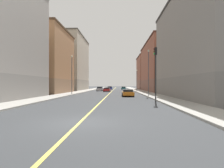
{
  "coord_description": "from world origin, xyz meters",
  "views": [
    {
      "loc": [
        2.14,
        -10.15,
        2.1
      ],
      "look_at": [
        0.3,
        41.17,
        2.22
      ],
      "focal_mm": 29.88,
      "sensor_mm": 36.0,
      "label": 1
    }
  ],
  "objects_px": {
    "street_lamp_right_near": "(72,71)",
    "building_left_far": "(151,73)",
    "car_orange": "(128,93)",
    "car_silver": "(100,89)",
    "building_right_distant": "(69,64)",
    "car_red": "(107,90)",
    "building_left_mid": "(164,67)",
    "car_blue": "(110,88)",
    "street_lamp_left_far": "(137,78)",
    "car_teal": "(124,88)",
    "street_lamp_left_near": "(149,68)",
    "building_left_near": "(210,46)",
    "building_right_midblock": "(43,61)",
    "traffic_light_left_near": "(156,67)"
  },
  "relations": [
    {
      "from": "traffic_light_left_near",
      "to": "car_silver",
      "type": "height_order",
      "value": "traffic_light_left_near"
    },
    {
      "from": "street_lamp_left_near",
      "to": "street_lamp_left_far",
      "type": "relative_size",
      "value": 1.3
    },
    {
      "from": "car_orange",
      "to": "car_blue",
      "type": "xyz_separation_m",
      "value": [
        -5.14,
        43.02,
        0.03
      ]
    },
    {
      "from": "building_right_distant",
      "to": "car_red",
      "type": "distance_m",
      "value": 21.02
    },
    {
      "from": "building_right_distant",
      "to": "car_orange",
      "type": "bearing_deg",
      "value": -59.84
    },
    {
      "from": "street_lamp_left_near",
      "to": "building_left_far",
      "type": "bearing_deg",
      "value": 79.48
    },
    {
      "from": "building_right_midblock",
      "to": "car_orange",
      "type": "relative_size",
      "value": 3.93
    },
    {
      "from": "building_right_distant",
      "to": "car_orange",
      "type": "relative_size",
      "value": 5.29
    },
    {
      "from": "building_right_midblock",
      "to": "car_teal",
      "type": "bearing_deg",
      "value": 59.58
    },
    {
      "from": "street_lamp_right_near",
      "to": "building_left_far",
      "type": "bearing_deg",
      "value": 59.89
    },
    {
      "from": "building_right_midblock",
      "to": "car_red",
      "type": "xyz_separation_m",
      "value": [
        14.56,
        10.43,
        -7.0
      ]
    },
    {
      "from": "street_lamp_left_near",
      "to": "car_orange",
      "type": "relative_size",
      "value": 1.97
    },
    {
      "from": "street_lamp_right_near",
      "to": "car_red",
      "type": "xyz_separation_m",
      "value": [
        6.27,
        16.14,
        -4.28
      ]
    },
    {
      "from": "building_left_near",
      "to": "building_right_midblock",
      "type": "bearing_deg",
      "value": 154.16
    },
    {
      "from": "street_lamp_right_near",
      "to": "building_right_distant",
      "type": "bearing_deg",
      "value": 106.3
    },
    {
      "from": "building_left_mid",
      "to": "car_blue",
      "type": "relative_size",
      "value": 5.99
    },
    {
      "from": "street_lamp_right_near",
      "to": "car_blue",
      "type": "xyz_separation_m",
      "value": [
        6.13,
        37.71,
        -4.24
      ]
    },
    {
      "from": "street_lamp_left_near",
      "to": "car_red",
      "type": "distance_m",
      "value": 22.72
    },
    {
      "from": "building_right_midblock",
      "to": "traffic_light_left_near",
      "type": "height_order",
      "value": "building_right_midblock"
    },
    {
      "from": "building_right_distant",
      "to": "street_lamp_right_near",
      "type": "bearing_deg",
      "value": -73.7
    },
    {
      "from": "building_right_midblock",
      "to": "building_right_distant",
      "type": "relative_size",
      "value": 0.74
    },
    {
      "from": "building_left_mid",
      "to": "building_right_distant",
      "type": "xyz_separation_m",
      "value": [
        -31.65,
        10.19,
        2.26
      ]
    },
    {
      "from": "building_left_near",
      "to": "car_red",
      "type": "relative_size",
      "value": 5.56
    },
    {
      "from": "building_right_distant",
      "to": "traffic_light_left_near",
      "type": "bearing_deg",
      "value": -63.16
    },
    {
      "from": "car_teal",
      "to": "traffic_light_left_near",
      "type": "bearing_deg",
      "value": -87.58
    },
    {
      "from": "building_right_distant",
      "to": "street_lamp_left_far",
      "type": "xyz_separation_m",
      "value": [
        23.37,
        -11.21,
        -5.55
      ]
    },
    {
      "from": "car_silver",
      "to": "building_left_near",
      "type": "bearing_deg",
      "value": -57.48
    },
    {
      "from": "building_right_midblock",
      "to": "street_lamp_left_far",
      "type": "distance_m",
      "value": 26.25
    },
    {
      "from": "building_right_distant",
      "to": "car_red",
      "type": "bearing_deg",
      "value": -39.98
    },
    {
      "from": "building_left_far",
      "to": "street_lamp_left_near",
      "type": "height_order",
      "value": "building_left_far"
    },
    {
      "from": "car_teal",
      "to": "car_orange",
      "type": "bearing_deg",
      "value": -90.56
    },
    {
      "from": "building_left_far",
      "to": "street_lamp_left_far",
      "type": "xyz_separation_m",
      "value": [
        -8.29,
        -23.16,
        -2.9
      ]
    },
    {
      "from": "street_lamp_left_far",
      "to": "car_silver",
      "type": "relative_size",
      "value": 1.52
    },
    {
      "from": "car_orange",
      "to": "car_silver",
      "type": "distance_m",
      "value": 27.7
    },
    {
      "from": "building_right_midblock",
      "to": "street_lamp_left_far",
      "type": "relative_size",
      "value": 2.58
    },
    {
      "from": "building_left_near",
      "to": "car_blue",
      "type": "relative_size",
      "value": 5.82
    },
    {
      "from": "car_red",
      "to": "car_silver",
      "type": "bearing_deg",
      "value": 116.93
    },
    {
      "from": "car_teal",
      "to": "street_lamp_right_near",
      "type": "bearing_deg",
      "value": -106.41
    },
    {
      "from": "street_lamp_left_far",
      "to": "car_blue",
      "type": "xyz_separation_m",
      "value": [
        -8.94,
        20.57,
        -3.4
      ]
    },
    {
      "from": "building_left_near",
      "to": "car_red",
      "type": "xyz_separation_m",
      "value": [
        -17.09,
        25.76,
        -7.32
      ]
    },
    {
      "from": "building_right_distant",
      "to": "car_red",
      "type": "xyz_separation_m",
      "value": [
        14.56,
        -12.21,
        -8.99
      ]
    },
    {
      "from": "street_lamp_left_far",
      "to": "car_red",
      "type": "distance_m",
      "value": 9.51
    },
    {
      "from": "car_red",
      "to": "building_left_mid",
      "type": "bearing_deg",
      "value": 6.75
    },
    {
      "from": "street_lamp_right_near",
      "to": "car_teal",
      "type": "distance_m",
      "value": 41.69
    },
    {
      "from": "traffic_light_left_near",
      "to": "car_silver",
      "type": "xyz_separation_m",
      "value": [
        -10.42,
        37.14,
        -3.5
      ]
    },
    {
      "from": "building_left_far",
      "to": "street_lamp_right_near",
      "type": "relative_size",
      "value": 2.05
    },
    {
      "from": "car_silver",
      "to": "street_lamp_left_far",
      "type": "bearing_deg",
      "value": -20.06
    },
    {
      "from": "building_left_near",
      "to": "traffic_light_left_near",
      "type": "distance_m",
      "value": 11.8
    },
    {
      "from": "building_left_far",
      "to": "street_lamp_left_near",
      "type": "relative_size",
      "value": 1.98
    },
    {
      "from": "building_left_near",
      "to": "car_blue",
      "type": "height_order",
      "value": "building_left_near"
    }
  ]
}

